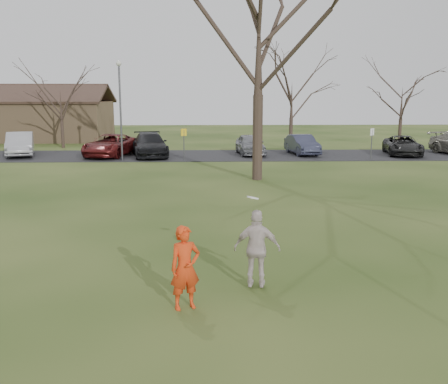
{
  "coord_description": "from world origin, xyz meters",
  "views": [
    {
      "loc": [
        -0.43,
        -10.24,
        4.27
      ],
      "look_at": [
        0.0,
        4.0,
        1.5
      ],
      "focal_mm": 40.8,
      "sensor_mm": 36.0,
      "label": 1
    }
  ],
  "objects_px": {
    "car_4": "(250,144)",
    "catching_play": "(257,248)",
    "big_tree": "(259,35)",
    "car_6": "(403,145)",
    "car_2": "(111,145)",
    "car_5": "(302,145)",
    "car_1": "(20,144)",
    "car_3": "(150,145)",
    "lamp_post": "(120,98)",
    "player_defender": "(185,268)"
  },
  "relations": [
    {
      "from": "lamp_post",
      "to": "big_tree",
      "type": "bearing_deg",
      "value": -43.15
    },
    {
      "from": "car_5",
      "to": "lamp_post",
      "type": "height_order",
      "value": "lamp_post"
    },
    {
      "from": "car_3",
      "to": "player_defender",
      "type": "bearing_deg",
      "value": -92.69
    },
    {
      "from": "car_1",
      "to": "catching_play",
      "type": "bearing_deg",
      "value": -77.79
    },
    {
      "from": "car_3",
      "to": "big_tree",
      "type": "bearing_deg",
      "value": -66.65
    },
    {
      "from": "player_defender",
      "to": "car_6",
      "type": "distance_m",
      "value": 28.94
    },
    {
      "from": "car_2",
      "to": "car_5",
      "type": "relative_size",
      "value": 1.28
    },
    {
      "from": "car_5",
      "to": "lamp_post",
      "type": "distance_m",
      "value": 12.86
    },
    {
      "from": "car_3",
      "to": "car_6",
      "type": "xyz_separation_m",
      "value": [
        17.55,
        0.22,
        -0.13
      ]
    },
    {
      "from": "car_2",
      "to": "catching_play",
      "type": "distance_m",
      "value": 25.48
    },
    {
      "from": "car_3",
      "to": "catching_play",
      "type": "bearing_deg",
      "value": -88.84
    },
    {
      "from": "player_defender",
      "to": "lamp_post",
      "type": "distance_m",
      "value": 23.83
    },
    {
      "from": "player_defender",
      "to": "car_2",
      "type": "bearing_deg",
      "value": 81.65
    },
    {
      "from": "car_2",
      "to": "car_5",
      "type": "distance_m",
      "value": 13.29
    },
    {
      "from": "car_5",
      "to": "catching_play",
      "type": "bearing_deg",
      "value": -110.83
    },
    {
      "from": "car_3",
      "to": "car_5",
      "type": "height_order",
      "value": "car_3"
    },
    {
      "from": "car_1",
      "to": "car_5",
      "type": "height_order",
      "value": "car_1"
    },
    {
      "from": "car_3",
      "to": "big_tree",
      "type": "distance_m",
      "value": 13.07
    },
    {
      "from": "player_defender",
      "to": "car_3",
      "type": "xyz_separation_m",
      "value": [
        -3.54,
        25.11,
        -0.03
      ]
    },
    {
      "from": "car_1",
      "to": "car_6",
      "type": "distance_m",
      "value": 26.53
    },
    {
      "from": "catching_play",
      "to": "lamp_post",
      "type": "relative_size",
      "value": 0.32
    },
    {
      "from": "car_4",
      "to": "catching_play",
      "type": "bearing_deg",
      "value": -99.73
    },
    {
      "from": "car_4",
      "to": "car_6",
      "type": "xyz_separation_m",
      "value": [
        10.62,
        -0.5,
        -0.06
      ]
    },
    {
      "from": "car_1",
      "to": "car_6",
      "type": "xyz_separation_m",
      "value": [
        26.53,
        -0.4,
        -0.14
      ]
    },
    {
      "from": "car_1",
      "to": "car_2",
      "type": "relative_size",
      "value": 0.92
    },
    {
      "from": "player_defender",
      "to": "lamp_post",
      "type": "relative_size",
      "value": 0.27
    },
    {
      "from": "car_5",
      "to": "catching_play",
      "type": "height_order",
      "value": "catching_play"
    },
    {
      "from": "car_4",
      "to": "catching_play",
      "type": "distance_m",
      "value": 24.9
    },
    {
      "from": "car_4",
      "to": "catching_play",
      "type": "relative_size",
      "value": 2.09
    },
    {
      "from": "car_4",
      "to": "car_3",
      "type": "bearing_deg",
      "value": -179.56
    },
    {
      "from": "car_2",
      "to": "car_1",
      "type": "bearing_deg",
      "value": -171.93
    },
    {
      "from": "car_4",
      "to": "car_1",
      "type": "bearing_deg",
      "value": 174.91
    },
    {
      "from": "car_2",
      "to": "car_5",
      "type": "xyz_separation_m",
      "value": [
        13.28,
        0.57,
        -0.05
      ]
    },
    {
      "from": "player_defender",
      "to": "car_2",
      "type": "height_order",
      "value": "player_defender"
    },
    {
      "from": "big_tree",
      "to": "car_3",
      "type": "bearing_deg",
      "value": 124.07
    },
    {
      "from": "car_3",
      "to": "lamp_post",
      "type": "xyz_separation_m",
      "value": [
        -1.55,
        -2.04,
        3.14
      ]
    },
    {
      "from": "catching_play",
      "to": "car_6",
      "type": "bearing_deg",
      "value": 62.85
    },
    {
      "from": "car_3",
      "to": "car_4",
      "type": "bearing_deg",
      "value": -4.82
    },
    {
      "from": "car_6",
      "to": "big_tree",
      "type": "xyz_separation_m",
      "value": [
        -11.1,
        -9.76,
        6.3
      ]
    },
    {
      "from": "car_2",
      "to": "lamp_post",
      "type": "height_order",
      "value": "lamp_post"
    },
    {
      "from": "lamp_post",
      "to": "catching_play",
      "type": "bearing_deg",
      "value": -73.31
    },
    {
      "from": "player_defender",
      "to": "car_1",
      "type": "bearing_deg",
      "value": 93.74
    },
    {
      "from": "catching_play",
      "to": "big_tree",
      "type": "height_order",
      "value": "big_tree"
    },
    {
      "from": "car_5",
      "to": "catching_play",
      "type": "xyz_separation_m",
      "value": [
        -5.52,
        -24.84,
        0.2
      ]
    },
    {
      "from": "lamp_post",
      "to": "big_tree",
      "type": "distance_m",
      "value": 11.38
    },
    {
      "from": "car_6",
      "to": "car_2",
      "type": "bearing_deg",
      "value": -169.22
    },
    {
      "from": "car_1",
      "to": "car_4",
      "type": "distance_m",
      "value": 15.9
    },
    {
      "from": "car_1",
      "to": "car_2",
      "type": "height_order",
      "value": "car_1"
    },
    {
      "from": "car_4",
      "to": "car_6",
      "type": "distance_m",
      "value": 10.64
    },
    {
      "from": "car_4",
      "to": "car_5",
      "type": "xyz_separation_m",
      "value": [
        3.66,
        0.01,
        -0.03
      ]
    }
  ]
}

